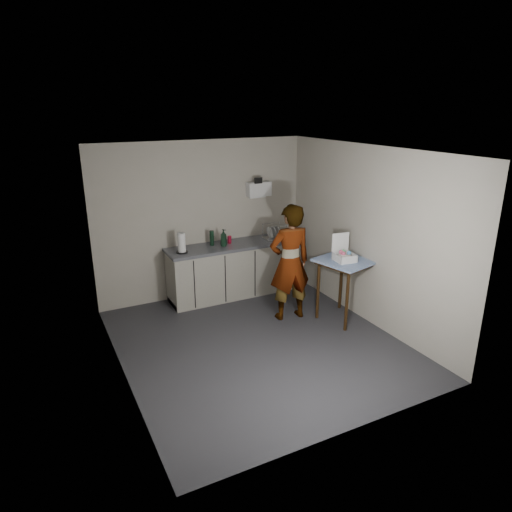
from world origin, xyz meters
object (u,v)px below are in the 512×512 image
soap_bottle (223,238)px  paper_towel (182,243)px  dark_bottle (212,238)px  soda_can (229,240)px  bakery_box (344,255)px  kitchen_counter (233,271)px  side_table (345,267)px  standing_man (290,263)px  dish_rack (274,235)px

soap_bottle → paper_towel: 0.72m
dark_bottle → paper_towel: size_ratio=0.77×
soda_can → bakery_box: (1.07, -1.71, 0.07)m
kitchen_counter → dark_bottle: dark_bottle is taller
side_table → kitchen_counter: bearing=110.1°
soda_can → dark_bottle: size_ratio=0.50×
standing_man → paper_towel: standing_man is taller
soap_bottle → dish_rack: bearing=0.1°
soda_can → dish_rack: 0.81m
side_table → soda_can: soda_can is taller
dish_rack → bakery_box: bearing=-80.5°
standing_man → soap_bottle: size_ratio=6.26×
soda_can → dish_rack: bearing=-7.2°
dark_bottle → bakery_box: 2.21m
paper_towel → dish_rack: paper_towel is taller
dark_bottle → paper_towel: paper_towel is taller
side_table → bakery_box: size_ratio=2.47×
bakery_box → kitchen_counter: bearing=129.2°
soap_bottle → bakery_box: 2.01m
dark_bottle → side_table: bearing=-49.8°
kitchen_counter → standing_man: standing_man is taller
side_table → standing_man: bearing=135.1°
side_table → dark_bottle: size_ratio=3.86×
kitchen_counter → bakery_box: size_ratio=5.77×
kitchen_counter → dish_rack: dish_rack is taller
side_table → dark_bottle: bearing=115.9°
kitchen_counter → paper_towel: size_ratio=6.98×
standing_man → soap_bottle: (-0.57, 1.15, 0.16)m
standing_man → soap_bottle: standing_man is taller
soap_bottle → bakery_box: size_ratio=0.73×
soda_can → paper_towel: bearing=-171.8°
paper_towel → soda_can: bearing=8.2°
soda_can → side_table: bearing=-56.0°
standing_man → dish_rack: 1.22m
kitchen_counter → bakery_box: bakery_box is taller
side_table → standing_man: size_ratio=0.54×
bakery_box → soda_can: bearing=129.0°
bakery_box → side_table: bearing=32.1°
soda_can → bakery_box: bakery_box is taller
bakery_box → paper_towel: bearing=147.7°
standing_man → dark_bottle: standing_man is taller
standing_man → soda_can: (-0.42, 1.26, 0.08)m
dark_bottle → soap_bottle: bearing=-39.3°
dish_rack → bakery_box: bakery_box is taller
standing_man → dark_bottle: (-0.73, 1.28, 0.14)m
soda_can → dark_bottle: 0.31m
soap_bottle → soda_can: size_ratio=2.27×
paper_towel → side_table: bearing=-37.8°
side_table → dish_rack: 1.61m
side_table → dish_rack: (-0.33, 1.58, 0.14)m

